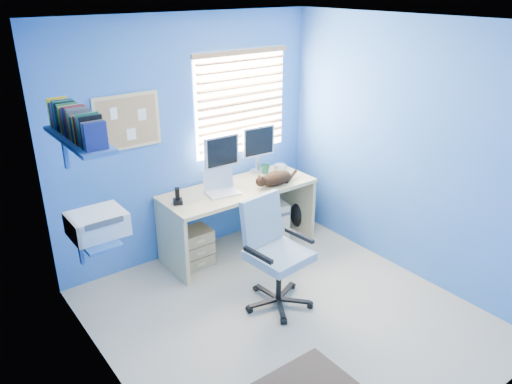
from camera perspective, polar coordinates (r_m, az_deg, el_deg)
floor at (r=4.60m, az=3.47°, el=-14.01°), size 3.00×3.20×0.00m
ceiling at (r=3.68m, az=4.44°, el=18.80°), size 3.00×3.20×0.00m
wall_back at (r=5.21m, az=-7.64°, el=5.94°), size 3.00×0.01×2.50m
wall_front at (r=3.08m, az=23.81°, el=-8.73°), size 3.00×0.01×2.50m
wall_left at (r=3.29m, az=-16.52°, el=-5.55°), size 0.01×3.20×2.50m
wall_right at (r=5.03m, az=17.06°, el=4.45°), size 0.01×3.20×2.50m
desk at (r=5.45m, az=-1.96°, el=-3.06°), size 1.68×0.65×0.74m
laptop at (r=5.11m, az=-3.85°, el=0.96°), size 0.37×0.31×0.22m
monitor_left at (r=5.31m, az=-4.02°, el=3.67°), size 0.40×0.13×0.54m
monitor_right at (r=5.63m, az=0.17°, el=4.89°), size 0.41×0.15×0.54m
phone at (r=4.94m, az=-8.97°, el=-0.40°), size 0.13×0.14×0.17m
mug at (r=5.66m, az=1.03°, el=2.63°), size 0.10×0.09×0.10m
cd_spindle at (r=5.77m, az=2.79°, el=2.84°), size 0.13×0.13×0.07m
cat at (r=5.35m, az=2.30°, el=1.60°), size 0.39×0.21×0.14m
tower_pc at (r=5.80m, az=1.95°, el=-2.95°), size 0.25×0.46×0.45m
drawer_boxes at (r=5.27m, az=-7.07°, el=-6.28°), size 0.35×0.28×0.41m
yellow_book at (r=5.63m, az=2.09°, el=-5.00°), size 0.03×0.17×0.24m
backpack at (r=6.01m, az=5.37°, el=-2.40°), size 0.39×0.34×0.39m
office_chair at (r=4.57m, az=2.17°, el=-8.51°), size 0.65×0.65×1.01m
window_blinds at (r=5.44m, az=-1.61°, el=10.14°), size 1.15×0.05×1.10m
corkboard at (r=4.85m, az=-14.45°, el=7.78°), size 0.64×0.02×0.52m
wall_shelves at (r=3.91m, az=-18.86°, el=1.78°), size 0.42×0.90×1.05m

